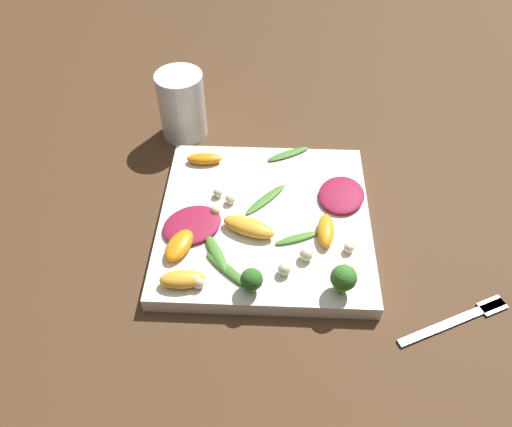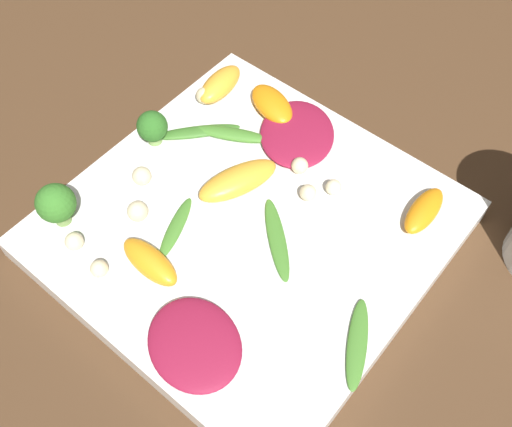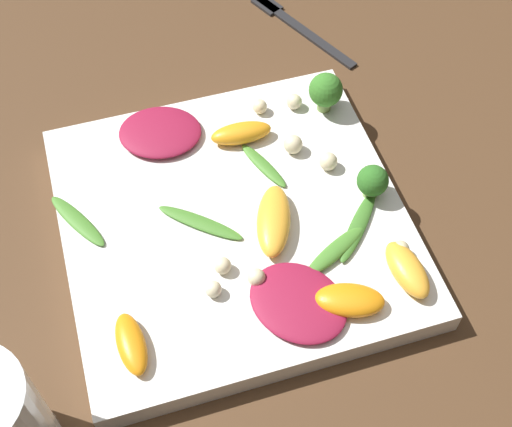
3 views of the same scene
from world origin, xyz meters
TOP-DOWN VIEW (x-y plane):
  - ground_plane at (0.00, 0.00)m, footprint 2.40×2.40m
  - plate at (0.00, 0.00)m, footprint 0.31×0.31m
  - drinking_glass at (-0.15, 0.22)m, footprint 0.08×0.08m
  - fork at (0.26, -0.15)m, footprint 0.15×0.08m
  - radicchio_leaf_0 at (0.11, 0.04)m, footprint 0.09×0.10m
  - radicchio_leaf_1 at (-0.10, -0.03)m, footprint 0.11×0.11m
  - orange_segment_0 at (-0.12, -0.07)m, footprint 0.05×0.07m
  - orange_segment_1 at (0.09, -0.03)m, footprint 0.03×0.06m
  - orange_segment_2 at (-0.02, -0.03)m, footprint 0.08×0.05m
  - orange_segment_3 at (-0.10, -0.12)m, footprint 0.06×0.03m
  - orange_segment_4 at (-0.10, 0.11)m, footprint 0.06×0.03m
  - broccoli_floret_0 at (-0.01, -0.13)m, footprint 0.03×0.03m
  - broccoli_floret_1 at (0.10, -0.12)m, footprint 0.03×0.03m
  - arugula_sprig_0 at (0.05, -0.04)m, footprint 0.07×0.04m
  - arugula_sprig_1 at (0.03, 0.14)m, footprint 0.07×0.05m
  - arugula_sprig_2 at (-0.00, 0.03)m, footprint 0.07×0.07m
  - arugula_sprig_3 at (-0.06, -0.07)m, footprint 0.05×0.07m
  - arugula_sprig_4 at (-0.05, -0.10)m, footprint 0.07×0.07m
  - macadamia_nut_0 at (-0.07, 0.04)m, footprint 0.01×0.01m
  - macadamia_nut_1 at (0.11, -0.10)m, footprint 0.02×0.02m
  - macadamia_nut_2 at (0.12, -0.06)m, footprint 0.01×0.01m
  - macadamia_nut_3 at (-0.08, -0.13)m, footprint 0.02×0.02m
  - macadamia_nut_4 at (0.03, -0.10)m, footprint 0.02×0.02m
  - macadamia_nut_5 at (0.06, -0.08)m, footprint 0.02×0.02m
  - macadamia_nut_6 at (-0.05, 0.02)m, footprint 0.02×0.02m
  - macadamia_nut_7 at (-0.07, 0.00)m, footprint 0.02×0.02m

SIDE VIEW (x-z plane):
  - ground_plane at x=0.00m, z-range 0.00..0.00m
  - fork at x=0.26m, z-range 0.00..0.01m
  - plate at x=0.00m, z-range 0.00..0.02m
  - arugula_sprig_2 at x=0.00m, z-range 0.02..0.03m
  - arugula_sprig_1 at x=0.03m, z-range 0.02..0.03m
  - arugula_sprig_0 at x=0.05m, z-range 0.02..0.03m
  - arugula_sprig_4 at x=-0.05m, z-range 0.02..0.03m
  - arugula_sprig_3 at x=-0.06m, z-range 0.02..0.03m
  - radicchio_leaf_1 at x=-0.10m, z-range 0.02..0.03m
  - radicchio_leaf_0 at x=0.11m, z-range 0.02..0.03m
  - macadamia_nut_0 at x=-0.07m, z-range 0.02..0.04m
  - orange_segment_4 at x=-0.10m, z-range 0.02..0.04m
  - macadamia_nut_2 at x=0.12m, z-range 0.02..0.04m
  - macadamia_nut_6 at x=-0.05m, z-range 0.02..0.04m
  - macadamia_nut_7 at x=-0.07m, z-range 0.02..0.04m
  - macadamia_nut_1 at x=0.11m, z-range 0.02..0.04m
  - macadamia_nut_3 at x=-0.08m, z-range 0.02..0.04m
  - orange_segment_0 at x=-0.12m, z-range 0.02..0.04m
  - macadamia_nut_4 at x=0.03m, z-range 0.02..0.04m
  - orange_segment_1 at x=0.09m, z-range 0.02..0.04m
  - macadamia_nut_5 at x=0.06m, z-range 0.02..0.04m
  - orange_segment_3 at x=-0.10m, z-range 0.02..0.04m
  - orange_segment_2 at x=-0.02m, z-range 0.02..0.04m
  - broccoli_floret_0 at x=-0.01m, z-range 0.03..0.06m
  - broccoli_floret_1 at x=0.10m, z-range 0.03..0.07m
  - drinking_glass at x=-0.15m, z-range 0.00..0.12m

